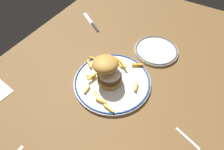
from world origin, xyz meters
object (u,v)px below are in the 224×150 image
Objects in this scene: dinner_plate at (112,81)px; side_plate at (156,50)px; burger at (108,70)px; knife at (92,23)px.

dinner_plate is 1.55× the size of side_plate.
burger is at bearing 159.00° from side_plate.
burger reaches higher than side_plate.
knife is at bearing 43.84° from burger.
dinner_plate is 39.16cm from knife.
burger is at bearing -136.16° from knife.
burger reaches higher than knife.
side_plate is at bearing -94.19° from knife.
dinner_plate reaches higher than knife.
dinner_plate and side_plate have the same top height.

